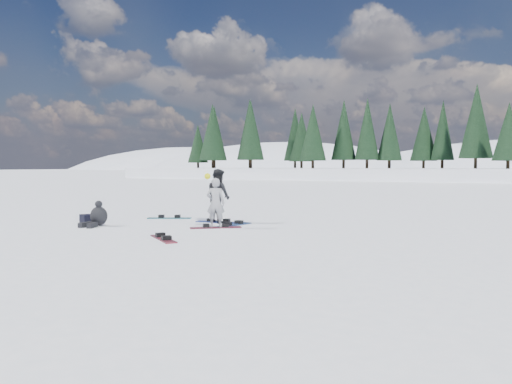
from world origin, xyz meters
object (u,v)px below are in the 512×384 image
(gear_bag, at_px, (87,219))
(snowboard_loose_b, at_px, (163,239))
(snowboard_loose_c, at_px, (169,218))
(seated_rider, at_px, (98,216))
(snowboarder_man, at_px, (218,196))
(snowboard_loose_a, at_px, (233,225))
(snowboarder_woman, at_px, (215,203))

(gear_bag, xyz_separation_m, snowboard_loose_b, (4.17, -1.63, -0.14))
(snowboard_loose_c, bearing_deg, snowboard_loose_b, -81.33)
(seated_rider, height_order, snowboard_loose_c, seated_rider)
(seated_rider, bearing_deg, snowboard_loose_c, 62.49)
(snowboarder_man, height_order, snowboard_loose_b, snowboarder_man)
(snowboarder_man, height_order, seated_rider, snowboarder_man)
(snowboard_loose_a, bearing_deg, snowboarder_woman, 178.14)
(seated_rider, relative_size, snowboard_loose_b, 0.65)
(seated_rider, relative_size, snowboard_loose_a, 0.65)
(snowboarder_woman, bearing_deg, snowboarder_man, -84.16)
(snowboarder_woman, xyz_separation_m, snowboard_loose_a, (0.16, 0.78, -0.74))
(snowboarder_man, relative_size, snowboard_loose_b, 1.15)
(snowboarder_woman, height_order, snowboard_loose_a, snowboarder_woman)
(seated_rider, xyz_separation_m, snowboard_loose_b, (3.47, -1.38, -0.28))
(gear_bag, distance_m, snowboard_loose_b, 4.48)
(gear_bag, height_order, snowboard_loose_c, gear_bag)
(snowboard_loose_a, bearing_deg, snowboard_loose_b, -172.59)
(snowboard_loose_a, bearing_deg, seated_rider, 128.17)
(snowboard_loose_c, distance_m, snowboard_loose_b, 4.96)
(gear_bag, distance_m, snowboard_loose_c, 2.83)
(snowboarder_woman, xyz_separation_m, snowboard_loose_c, (-2.79, 1.56, -0.74))
(snowboarder_man, xyz_separation_m, gear_bag, (-3.52, -2.17, -0.71))
(snowboarder_woman, bearing_deg, gear_bag, -8.78)
(snowboarder_man, xyz_separation_m, snowboard_loose_b, (0.65, -3.80, -0.85))
(seated_rider, bearing_deg, snowboard_loose_a, 14.42)
(snowboarder_woman, xyz_separation_m, snowboard_loose_b, (0.01, -2.53, -0.74))
(snowboard_loose_b, bearing_deg, snowboard_loose_a, 125.40)
(snowboard_loose_a, xyz_separation_m, snowboard_loose_b, (-0.15, -3.31, 0.00))
(snowboarder_man, relative_size, snowboard_loose_c, 1.15)
(snowboarder_man, distance_m, snowboard_loose_a, 1.26)
(gear_bag, distance_m, snowboard_loose_a, 4.64)
(snowboard_loose_c, height_order, snowboard_loose_a, same)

